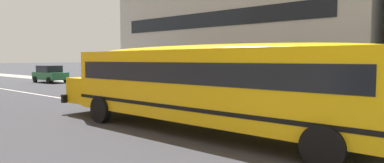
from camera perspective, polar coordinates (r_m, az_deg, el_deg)
The scene contains 5 objects.
ground_plane at distance 12.73m, azimuth -0.57°, elevation -6.34°, with size 400.00×400.00×0.00m, color #38383D.
sidewalk_far at distance 19.63m, azimuth 15.91°, elevation -2.87°, with size 120.00×3.00×0.01m, color gray.
lane_centreline at distance 12.73m, azimuth -0.57°, elevation -6.33°, with size 110.00×0.16×0.01m, color silver.
school_bus at distance 10.26m, azimuth 1.63°, elevation 0.17°, with size 12.04×2.85×2.69m.
parked_car_green_beside_sign at distance 34.80m, azimuth -23.14°, elevation 1.22°, with size 3.97×2.01×1.64m.
Camera 1 is at (8.40, -9.30, 2.25)m, focal length 31.16 mm.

